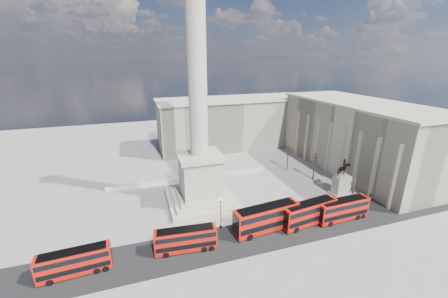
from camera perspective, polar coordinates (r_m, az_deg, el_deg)
The scene contains 19 objects.
ground at distance 56.47m, azimuth -3.59°, elevation -13.06°, with size 180.00×180.00×0.00m, color gray.
asphalt_road at distance 49.96m, azimuth 5.32°, elevation -17.81°, with size 120.00×9.00×0.01m, color black.
nelsons_column at distance 55.55m, azimuth -5.16°, elevation 1.03°, with size 14.00×14.00×49.85m.
balustrade_wall at distance 70.05m, azimuth -6.94°, elevation -6.08°, with size 40.00×0.60×1.10m, color #BDB59C.
building_east at distance 82.66m, azimuth 26.01°, elevation 2.45°, with size 19.00×46.00×18.60m.
building_northeast at distance 94.71m, azimuth 1.91°, elevation 5.55°, with size 51.00×17.00×16.60m.
red_bus_a at distance 46.27m, azimuth -7.86°, elevation -18.07°, with size 9.95×3.12×3.97m.
red_bus_b at distance 50.56m, azimuth 8.86°, elevation -13.96°, with size 12.30×3.99×4.90m.
red_bus_c at distance 54.14m, azimuth 17.28°, elevation -12.52°, with size 11.41×3.94×4.53m.
red_bus_d at distance 57.67m, azimuth 23.41°, elevation -11.41°, with size 10.62×2.81×4.28m.
red_bus_e at distance 46.93m, azimuth -28.52°, elevation -19.93°, with size 9.75×2.81×3.91m.
victorian_lamp at distance 50.13m, azimuth -0.68°, elevation -12.66°, with size 0.52×0.52×6.09m.
equestrian_statue at distance 67.14m, azimuth 23.23°, elevation -6.36°, with size 4.16×3.12×8.62m.
bare_tree_near at distance 58.58m, azimuth 25.39°, elevation -7.04°, with size 1.76×1.76×7.68m.
bare_tree_mid at distance 71.95m, azimuth 18.44°, elevation -1.66°, with size 1.98×1.98×7.50m.
bare_tree_far at distance 75.87m, azimuth 13.23°, elevation -0.23°, with size 1.80×1.80×7.36m.
pedestrian_walking at distance 59.76m, azimuth 19.50°, elevation -11.25°, with size 0.69×0.45×1.88m, color black.
pedestrian_standing at distance 67.62m, azimuth 28.08°, elevation -8.89°, with size 0.89×0.69×1.83m, color black.
pedestrian_crossing at distance 58.48m, azimuth 10.88°, elevation -11.13°, with size 1.10×0.46×1.87m, color black.
Camera 1 is at (-11.64, -46.72, 29.51)m, focal length 22.00 mm.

